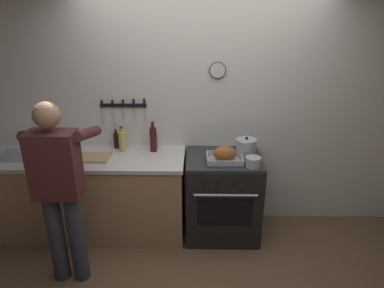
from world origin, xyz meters
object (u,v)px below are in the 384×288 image
at_px(saucepan, 253,162).
at_px(bottle_cooking_oil, 122,141).
at_px(stock_pot, 246,148).
at_px(bottle_dish_soap, 62,143).
at_px(person_cook, 59,184).
at_px(bottle_wine_red, 153,139).
at_px(bottle_soy_sauce, 116,140).
at_px(bottle_vinegar, 155,140).
at_px(cutting_board, 92,157).
at_px(stove, 223,196).
at_px(roasting_pan, 225,155).

height_order(saucepan, bottle_cooking_oil, bottle_cooking_oil).
bearing_deg(stock_pot, bottle_dish_soap, 176.02).
height_order(person_cook, bottle_cooking_oil, person_cook).
xyz_separation_m(saucepan, bottle_wine_red, (-0.99, 0.36, 0.09)).
bearing_deg(bottle_soy_sauce, bottle_wine_red, -12.01).
xyz_separation_m(bottle_vinegar, bottle_soy_sauce, (-0.41, 0.00, -0.00)).
relative_size(stock_pot, bottle_soy_sauce, 1.03).
bearing_deg(cutting_board, bottle_cooking_oil, 36.32).
xyz_separation_m(stove, bottle_vinegar, (-0.73, 0.24, 0.54)).
bearing_deg(cutting_board, stove, 1.77).
relative_size(roasting_pan, cutting_board, 0.98).
height_order(stock_pot, bottle_soy_sauce, stock_pot).
distance_m(stock_pot, bottle_wine_red, 0.96).
xyz_separation_m(stove, bottle_cooking_oil, (-1.06, 0.16, 0.56)).
height_order(stove, bottle_dish_soap, bottle_dish_soap).
xyz_separation_m(cutting_board, bottle_soy_sauce, (0.19, 0.28, 0.08)).
distance_m(person_cook, stock_pot, 1.77).
bearing_deg(bottle_wine_red, stove, -11.92).
distance_m(stock_pot, bottle_soy_sauce, 1.38).
distance_m(bottle_soy_sauce, bottle_wine_red, 0.42).
bearing_deg(saucepan, person_cook, -164.37).
xyz_separation_m(stove, bottle_soy_sauce, (-1.14, 0.24, 0.54)).
relative_size(cutting_board, bottle_vinegar, 1.66).
bearing_deg(cutting_board, person_cook, -97.37).
bearing_deg(bottle_vinegar, roasting_pan, -25.39).
height_order(bottle_vinegar, bottle_dish_soap, bottle_vinegar).
bearing_deg(stove, bottle_cooking_oil, 171.48).
bearing_deg(bottle_soy_sauce, saucepan, -17.87).
xyz_separation_m(stove, cutting_board, (-1.33, -0.04, 0.46)).
height_order(bottle_vinegar, bottle_wine_red, bottle_wine_red).
bearing_deg(stove, bottle_soy_sauce, 168.05).
relative_size(roasting_pan, bottle_dish_soap, 1.69).
bearing_deg(person_cook, stove, -56.44).
bearing_deg(stock_pot, bottle_soy_sauce, 170.42).
relative_size(person_cook, bottle_wine_red, 5.07).
bearing_deg(cutting_board, roasting_pan, -2.85).
relative_size(person_cook, saucepan, 11.46).
distance_m(stove, cutting_board, 1.41).
distance_m(cutting_board, bottle_vinegar, 0.67).
bearing_deg(bottle_dish_soap, stock_pot, -3.98).
distance_m(person_cook, roasting_pan, 1.52).
relative_size(person_cook, roasting_pan, 4.72).
height_order(saucepan, bottle_vinegar, bottle_vinegar).
bearing_deg(saucepan, bottle_cooking_oil, 164.38).
relative_size(person_cook, bottle_dish_soap, 7.99).
distance_m(roasting_pan, saucepan, 0.28).
height_order(roasting_pan, saucepan, roasting_pan).
relative_size(person_cook, bottle_cooking_oil, 6.19).
bearing_deg(bottle_cooking_oil, roasting_pan, -14.15).
bearing_deg(cutting_board, bottle_vinegar, 24.80).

